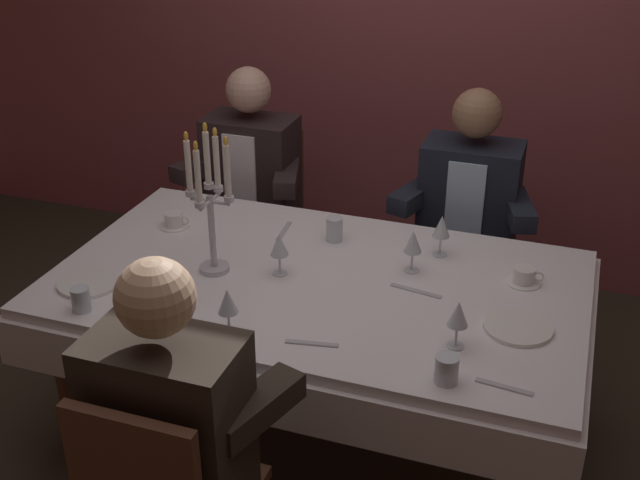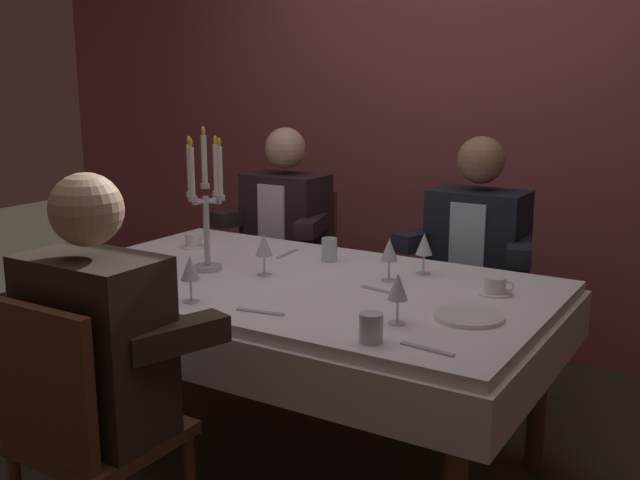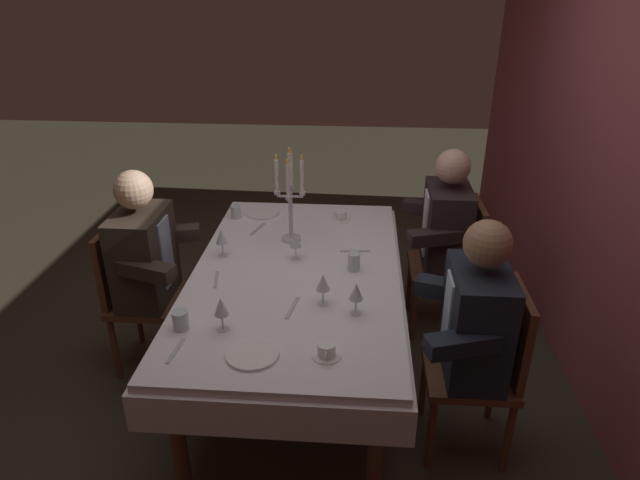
{
  "view_description": "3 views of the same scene",
  "coord_description": "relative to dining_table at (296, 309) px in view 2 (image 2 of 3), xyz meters",
  "views": [
    {
      "loc": [
        0.84,
        -2.37,
        2.17
      ],
      "look_at": [
        -0.02,
        0.09,
        0.85
      ],
      "focal_mm": 44.81,
      "sensor_mm": 36.0,
      "label": 1
    },
    {
      "loc": [
        1.51,
        -2.29,
        1.51
      ],
      "look_at": [
        0.04,
        0.11,
        0.88
      ],
      "focal_mm": 41.81,
      "sensor_mm": 36.0,
      "label": 2
    },
    {
      "loc": [
        2.56,
        0.32,
        2.18
      ],
      "look_at": [
        0.01,
        0.13,
        0.93
      ],
      "focal_mm": 30.95,
      "sensor_mm": 36.0,
      "label": 3
    }
  ],
  "objects": [
    {
      "name": "ground_plane",
      "position": [
        0.0,
        0.0,
        -0.62
      ],
      "size": [
        12.0,
        12.0,
        0.0
      ],
      "primitive_type": "plane",
      "color": "#363124"
    },
    {
      "name": "back_wall",
      "position": [
        0.0,
        1.66,
        0.73
      ],
      "size": [
        6.0,
        0.12,
        2.7
      ],
      "primitive_type": "cube",
      "color": "#914449",
      "rests_on": "ground_plane"
    },
    {
      "name": "dining_table",
      "position": [
        0.0,
        0.0,
        0.0
      ],
      "size": [
        1.94,
        1.14,
        0.74
      ],
      "color": "white",
      "rests_on": "ground_plane"
    },
    {
      "name": "candelabra",
      "position": [
        -0.38,
        -0.07,
        0.39
      ],
      "size": [
        0.19,
        0.19,
        0.57
      ],
      "color": "silver",
      "rests_on": "dining_table"
    },
    {
      "name": "dinner_plate_0",
      "position": [
        0.73,
        -0.1,
        0.13
      ],
      "size": [
        0.23,
        0.23,
        0.01
      ],
      "primitive_type": "cylinder",
      "color": "white",
      "rests_on": "dining_table"
    },
    {
      "name": "dinner_plate_1",
      "position": [
        -0.76,
        -0.31,
        0.13
      ],
      "size": [
        0.22,
        0.22,
        0.01
      ],
      "primitive_type": "cylinder",
      "color": "white",
      "rests_on": "dining_table"
    },
    {
      "name": "wine_glass_0",
      "position": [
        0.55,
        -0.26,
        0.23
      ],
      "size": [
        0.07,
        0.07,
        0.16
      ],
      "color": "silver",
      "rests_on": "dining_table"
    },
    {
      "name": "wine_glass_1",
      "position": [
        -0.14,
        -0.01,
        0.23
      ],
      "size": [
        0.07,
        0.07,
        0.16
      ],
      "color": "silver",
      "rests_on": "dining_table"
    },
    {
      "name": "wine_glass_2",
      "position": [
        0.31,
        0.17,
        0.23
      ],
      "size": [
        0.07,
        0.07,
        0.16
      ],
      "color": "silver",
      "rests_on": "dining_table"
    },
    {
      "name": "wine_glass_3",
      "position": [
        0.38,
        0.33,
        0.23
      ],
      "size": [
        0.07,
        0.07,
        0.16
      ],
      "color": "silver",
      "rests_on": "dining_table"
    },
    {
      "name": "wine_glass_4",
      "position": [
        -0.15,
        -0.43,
        0.23
      ],
      "size": [
        0.07,
        0.07,
        0.16
      ],
      "color": "silver",
      "rests_on": "dining_table"
    },
    {
      "name": "water_tumbler_0",
      "position": [
        0.56,
        -0.45,
        0.16
      ],
      "size": [
        0.07,
        0.07,
        0.09
      ],
      "primitive_type": "cylinder",
      "color": "silver",
      "rests_on": "dining_table"
    },
    {
      "name": "water_tumbler_1",
      "position": [
        -0.04,
        0.31,
        0.17
      ],
      "size": [
        0.07,
        0.07,
        0.1
      ],
      "primitive_type": "cylinder",
      "color": "silver",
      "rests_on": "dining_table"
    },
    {
      "name": "water_tumbler_2",
      "position": [
        -0.68,
        -0.47,
        0.16
      ],
      "size": [
        0.06,
        0.06,
        0.08
      ],
      "primitive_type": "cylinder",
      "color": "silver",
      "rests_on": "dining_table"
    },
    {
      "name": "coffee_cup_0",
      "position": [
        0.71,
        0.21,
        0.15
      ],
      "size": [
        0.13,
        0.12,
        0.06
      ],
      "color": "white",
      "rests_on": "dining_table"
    },
    {
      "name": "coffee_cup_1",
      "position": [
        -0.69,
        0.21,
        0.15
      ],
      "size": [
        0.13,
        0.12,
        0.06
      ],
      "color": "white",
      "rests_on": "dining_table"
    },
    {
      "name": "fork_0",
      "position": [
        -0.25,
        0.31,
        0.12
      ],
      "size": [
        0.03,
        0.17,
        0.01
      ],
      "primitive_type": "cube",
      "rotation": [
        0.0,
        0.0,
        1.66
      ],
      "color": "#B7B7BC",
      "rests_on": "dining_table"
    },
    {
      "name": "fork_1",
      "position": [
        0.73,
        -0.43,
        0.12
      ],
      "size": [
        0.17,
        0.04,
        0.01
      ],
      "primitive_type": "cube",
      "rotation": [
        0.0,
        0.0,
        -0.11
      ],
      "color": "#B7B7BC",
      "rests_on": "dining_table"
    },
    {
      "name": "spoon_2",
      "position": [
        0.12,
        -0.4,
        0.12
      ],
      "size": [
        0.17,
        0.05,
        0.01
      ],
      "primitive_type": "cube",
      "rotation": [
        0.0,
        0.0,
        0.18
      ],
      "color": "#B7B7BC",
      "rests_on": "dining_table"
    },
    {
      "name": "knife_3",
      "position": [
        0.36,
        0.02,
        0.12
      ],
      "size": [
        0.19,
        0.05,
        0.01
      ],
      "primitive_type": "cube",
      "rotation": [
        0.0,
        0.0,
        -0.17
      ],
      "color": "#B7B7BC",
      "rests_on": "dining_table"
    },
    {
      "name": "knife_4",
      "position": [
        -0.51,
        -0.3,
        0.12
      ],
      "size": [
        0.19,
        0.07,
        0.01
      ],
      "primitive_type": "cube",
      "rotation": [
        0.0,
        0.0,
        -0.3
      ],
      "color": "#B7B7BC",
      "rests_on": "dining_table"
    },
    {
      "name": "seated_diner_0",
      "position": [
        -0.64,
        0.89,
        0.11
      ],
      "size": [
        0.63,
        0.48,
        1.24
      ],
      "color": "brown",
      "rests_on": "ground_plane"
    },
    {
      "name": "seated_diner_1",
      "position": [
        -0.12,
        -0.89,
        0.11
      ],
      "size": [
        0.63,
        0.48,
        1.24
      ],
      "color": "brown",
      "rests_on": "ground_plane"
    },
    {
      "name": "seated_diner_2",
      "position": [
        0.4,
        0.89,
        0.11
      ],
      "size": [
        0.63,
        0.48,
        1.24
      ],
      "color": "brown",
      "rests_on": "ground_plane"
    }
  ]
}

